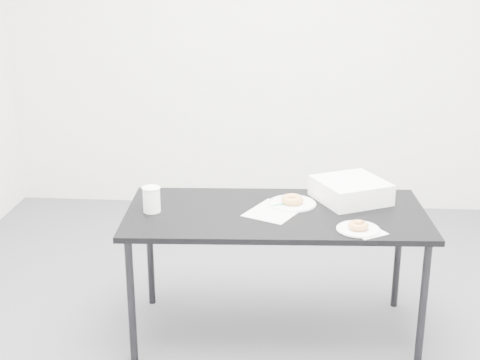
# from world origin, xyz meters

# --- Properties ---
(floor) EXTENTS (4.00, 4.00, 0.00)m
(floor) POSITION_xyz_m (0.00, 0.00, 0.00)
(floor) COLOR #4F4F54
(floor) RESTS_ON ground
(wall_back) EXTENTS (4.00, 0.02, 2.70)m
(wall_back) POSITION_xyz_m (0.00, 2.00, 1.35)
(wall_back) COLOR white
(wall_back) RESTS_ON floor
(table) EXTENTS (1.55, 0.79, 0.69)m
(table) POSITION_xyz_m (0.14, 0.05, 0.64)
(table) COLOR black
(table) RESTS_ON floor
(scorecard) EXTENTS (0.33, 0.36, 0.00)m
(scorecard) POSITION_xyz_m (0.13, 0.06, 0.69)
(scorecard) COLOR silver
(scorecard) RESTS_ON table
(logo_patch) EXTENTS (0.06, 0.06, 0.00)m
(logo_patch) POSITION_xyz_m (0.20, 0.15, 0.69)
(logo_patch) COLOR green
(logo_patch) RESTS_ON scorecard
(pen) EXTENTS (0.13, 0.05, 0.01)m
(pen) POSITION_xyz_m (0.19, 0.14, 0.70)
(pen) COLOR #0B7E4E
(pen) RESTS_ON scorecard
(napkin) EXTENTS (0.20, 0.20, 0.00)m
(napkin) POSITION_xyz_m (0.57, -0.18, 0.69)
(napkin) COLOR silver
(napkin) RESTS_ON table
(plate_near) EXTENTS (0.20, 0.20, 0.01)m
(plate_near) POSITION_xyz_m (0.53, -0.16, 0.69)
(plate_near) COLOR white
(plate_near) RESTS_ON napkin
(donut_near) EXTENTS (0.13, 0.13, 0.03)m
(donut_near) POSITION_xyz_m (0.53, -0.16, 0.71)
(donut_near) COLOR #C9823F
(donut_near) RESTS_ON plate_near
(plate_far) EXTENTS (0.25, 0.25, 0.01)m
(plate_far) POSITION_xyz_m (0.22, 0.16, 0.69)
(plate_far) COLOR white
(plate_far) RESTS_ON table
(donut_far) EXTENTS (0.13, 0.13, 0.04)m
(donut_far) POSITION_xyz_m (0.22, 0.16, 0.71)
(donut_far) COLOR #C9823F
(donut_far) RESTS_ON plate_far
(coffee_cup) EXTENTS (0.09, 0.09, 0.13)m
(coffee_cup) POSITION_xyz_m (-0.48, 0.00, 0.75)
(coffee_cup) COLOR white
(coffee_cup) RESTS_ON table
(cup_lid) EXTENTS (0.09, 0.09, 0.01)m
(cup_lid) POSITION_xyz_m (0.44, 0.28, 0.69)
(cup_lid) COLOR white
(cup_lid) RESTS_ON table
(bakery_box) EXTENTS (0.44, 0.44, 0.11)m
(bakery_box) POSITION_xyz_m (0.52, 0.25, 0.74)
(bakery_box) COLOR white
(bakery_box) RESTS_ON table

